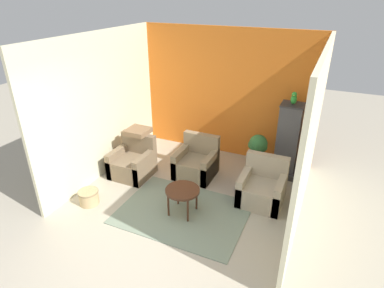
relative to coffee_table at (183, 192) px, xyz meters
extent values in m
plane|color=#B2A893|center=(-0.14, -1.09, -0.42)|extent=(20.00, 20.00, 0.00)
cube|color=orange|center=(-0.14, 2.49, 0.97)|extent=(3.94, 0.06, 2.78)
cube|color=beige|center=(-2.08, 0.69, 0.97)|extent=(0.06, 3.55, 2.78)
cube|color=beige|center=(1.80, 0.69, 0.97)|extent=(0.06, 3.55, 2.78)
cube|color=gray|center=(0.00, 0.00, -0.41)|extent=(2.13, 1.57, 0.01)
cylinder|color=#472819|center=(0.00, 0.00, 0.03)|extent=(0.57, 0.57, 0.04)
cylinder|color=#472819|center=(-0.18, -0.18, -0.20)|extent=(0.04, 0.04, 0.43)
cylinder|color=#472819|center=(0.18, -0.18, -0.20)|extent=(0.04, 0.04, 0.43)
cylinder|color=#472819|center=(-0.18, 0.18, -0.20)|extent=(0.04, 0.04, 0.43)
cylinder|color=#472819|center=(0.18, 0.18, -0.20)|extent=(0.04, 0.04, 0.43)
cube|color=#7A664C|center=(-1.47, 0.68, -0.22)|extent=(0.75, 0.74, 0.39)
cube|color=#7A664C|center=(-1.47, 0.98, 0.18)|extent=(0.75, 0.14, 0.42)
cube|color=#7A664C|center=(-1.79, 0.68, -0.15)|extent=(0.12, 0.74, 0.54)
cube|color=#7A664C|center=(-1.15, 0.68, -0.15)|extent=(0.12, 0.74, 0.54)
cube|color=tan|center=(1.14, 0.85, -0.22)|extent=(0.75, 0.74, 0.39)
cube|color=tan|center=(1.14, 1.15, 0.18)|extent=(0.75, 0.14, 0.42)
cube|color=tan|center=(0.82, 0.85, -0.15)|extent=(0.12, 0.74, 0.54)
cube|color=tan|center=(1.45, 0.85, -0.15)|extent=(0.12, 0.74, 0.54)
cube|color=#8E7A5B|center=(-0.29, 1.20, -0.22)|extent=(0.75, 0.74, 0.39)
cube|color=#8E7A5B|center=(-0.29, 1.50, 0.18)|extent=(0.75, 0.14, 0.42)
cube|color=#8E7A5B|center=(-0.61, 1.20, -0.15)|extent=(0.12, 0.74, 0.54)
cube|color=#8E7A5B|center=(0.03, 1.20, -0.15)|extent=(0.12, 0.74, 0.54)
cube|color=#353539|center=(1.33, 2.05, -0.36)|extent=(0.59, 0.59, 0.12)
cube|color=#4C4C51|center=(1.33, 2.05, 0.37)|extent=(0.41, 0.41, 1.35)
cube|color=#353539|center=(1.33, 2.05, 1.06)|extent=(0.43, 0.43, 0.03)
ellipsoid|color=green|center=(1.33, 2.05, 1.17)|extent=(0.11, 0.14, 0.18)
sphere|color=green|center=(1.33, 2.04, 1.27)|extent=(0.10, 0.10, 0.10)
cone|color=gold|center=(1.33, 1.99, 1.26)|extent=(0.04, 0.04, 0.04)
cone|color=green|center=(1.33, 2.12, 1.15)|extent=(0.06, 0.12, 0.16)
cylinder|color=brown|center=(0.78, 1.91, -0.32)|extent=(0.20, 0.20, 0.20)
cylinder|color=brown|center=(0.78, 1.91, -0.07)|extent=(0.02, 0.02, 0.30)
sphere|color=#337038|center=(0.78, 1.91, 0.20)|extent=(0.37, 0.37, 0.37)
sphere|color=#337038|center=(0.68, 1.95, 0.14)|extent=(0.22, 0.22, 0.22)
sphere|color=#337038|center=(0.87, 1.89, 0.16)|extent=(0.20, 0.20, 0.20)
cylinder|color=tan|center=(-1.63, -0.45, -0.29)|extent=(0.34, 0.34, 0.26)
cylinder|color=#957E57|center=(-1.63, -0.45, -0.18)|extent=(0.36, 0.36, 0.02)
cube|color=#846647|center=(-1.47, 0.98, 0.44)|extent=(0.44, 0.44, 0.10)
camera|label=1|loc=(1.97, -3.96, 3.04)|focal=30.00mm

